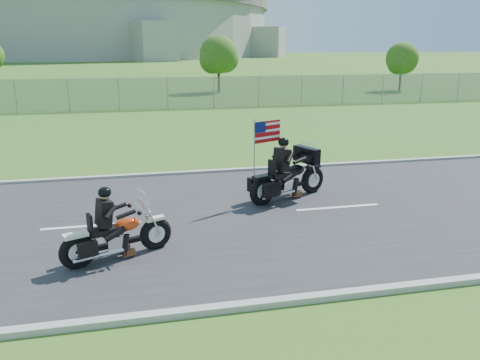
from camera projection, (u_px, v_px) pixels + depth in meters
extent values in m
plane|color=#245C1C|center=(180.00, 221.00, 11.06)|extent=(420.00, 420.00, 0.00)
cube|color=#28282B|center=(179.00, 220.00, 11.05)|extent=(120.00, 8.00, 0.04)
cube|color=#9E9B93|center=(168.00, 174.00, 14.85)|extent=(120.00, 0.18, 0.12)
cube|color=#9E9B93|center=(202.00, 311.00, 7.24)|extent=(120.00, 0.18, 0.12)
cube|color=gray|center=(68.00, 95.00, 28.55)|extent=(60.00, 0.03, 2.00)
cylinder|color=#A3A099|center=(79.00, 26.00, 163.83)|extent=(130.00, 130.00, 20.00)
cylinder|color=#605E5B|center=(77.00, 5.00, 161.87)|extent=(132.00, 132.00, 4.00)
cylinder|color=#382316|center=(219.00, 77.00, 40.07)|extent=(0.22, 0.22, 2.52)
sphere|color=#2D5215|center=(218.00, 55.00, 39.54)|extent=(3.20, 3.20, 3.20)
sphere|color=#2D5215|center=(225.00, 59.00, 40.22)|extent=(2.40, 2.40, 2.40)
sphere|color=#2D5215|center=(213.00, 60.00, 39.18)|extent=(2.24, 2.24, 2.24)
cylinder|color=#382316|center=(400.00, 78.00, 41.44)|extent=(0.22, 0.22, 2.24)
sphere|color=#2D5215|center=(402.00, 58.00, 40.97)|extent=(2.80, 2.80, 2.80)
sphere|color=#2D5215|center=(405.00, 62.00, 41.56)|extent=(2.10, 2.10, 2.10)
sphere|color=#2D5215|center=(399.00, 63.00, 40.65)|extent=(1.96, 1.96, 1.96)
torus|color=black|center=(156.00, 233.00, 9.43)|extent=(0.69, 0.40, 0.68)
torus|color=black|center=(77.00, 252.00, 8.59)|extent=(0.69, 0.40, 0.68)
ellipsoid|color=#E53E10|center=(127.00, 224.00, 9.02)|extent=(0.58, 0.46, 0.26)
cube|color=black|center=(103.00, 231.00, 8.78)|extent=(0.57, 0.44, 0.11)
cube|color=black|center=(104.00, 213.00, 8.70)|extent=(0.34, 0.42, 0.50)
sphere|color=black|center=(105.00, 192.00, 8.62)|extent=(0.32, 0.32, 0.25)
cube|color=silver|center=(144.00, 199.00, 9.10)|extent=(0.19, 0.40, 0.37)
torus|color=black|center=(312.00, 180.00, 12.99)|extent=(0.79, 0.49, 0.78)
torus|color=black|center=(262.00, 191.00, 11.98)|extent=(0.79, 0.49, 0.78)
ellipsoid|color=black|center=(295.00, 170.00, 12.51)|extent=(0.67, 0.55, 0.29)
cube|color=black|center=(280.00, 175.00, 12.21)|extent=(0.66, 0.52, 0.13)
cube|color=black|center=(282.00, 159.00, 12.13)|extent=(0.40, 0.49, 0.58)
sphere|color=black|center=(284.00, 142.00, 12.03)|extent=(0.37, 0.37, 0.28)
cube|color=black|center=(307.00, 155.00, 12.63)|extent=(0.55, 0.86, 0.42)
cube|color=#B70C11|center=(267.00, 132.00, 11.91)|extent=(0.78, 0.36, 0.55)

